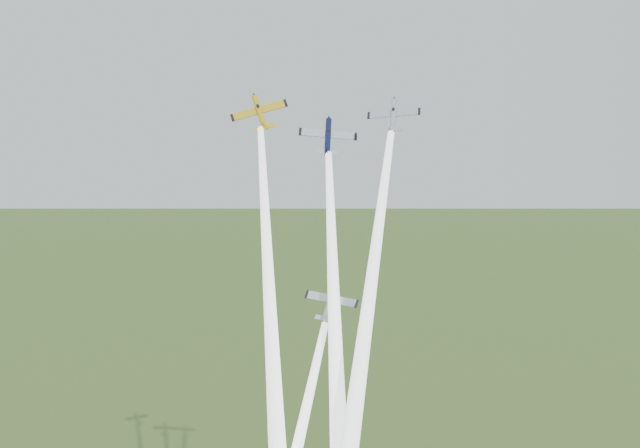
{
  "coord_description": "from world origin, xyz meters",
  "views": [
    {
      "loc": [
        19.57,
        -111.35,
        105.46
      ],
      "look_at": [
        0.0,
        -6.0,
        92.0
      ],
      "focal_mm": 45.0,
      "sensor_mm": 36.0,
      "label": 1
    }
  ],
  "objects": [
    {
      "name": "plane_yellow",
      "position": [
        -11.3,
        5.59,
        107.11
      ],
      "size": [
        11.42,
        8.64,
        9.29
      ],
      "primitive_type": null,
      "rotation": [
        0.82,
        -0.27,
        0.3
      ],
      "color": "gold"
    },
    {
      "name": "smoke_trail_yellow",
      "position": [
        -3.74,
        -18.5,
        80.05
      ],
      "size": [
        16.71,
        46.46,
        51.12
      ],
      "primitive_type": null,
      "rotation": [
        -0.75,
        0.0,
        0.3
      ],
      "color": "white"
    },
    {
      "name": "plane_navy",
      "position": [
        -0.41,
        2.46,
        103.63
      ],
      "size": [
        9.18,
        8.41,
        7.75
      ],
      "primitive_type": null,
      "rotation": [
        0.82,
        0.09,
        0.21
      ],
      "color": "#0D143C"
    },
    {
      "name": "smoke_trail_navy",
      "position": [
        4.43,
        -19.75,
        79.27
      ],
      "size": [
        11.55,
        42.43,
        45.73
      ],
      "primitive_type": null,
      "rotation": [
        -0.75,
        0.0,
        0.21
      ],
      "color": "white"
    },
    {
      "name": "plane_silver_right",
      "position": [
        9.31,
        -1.33,
        106.57
      ],
      "size": [
        7.62,
        6.06,
        6.65
      ],
      "primitive_type": null,
      "rotation": [
        0.82,
        -0.08,
        -0.04
      ],
      "color": "#B0B6BF"
    },
    {
      "name": "smoke_trail_silver_right",
      "position": [
        8.43,
        -25.59,
        80.54
      ],
      "size": [
        4.14,
        46.06,
        49.06
      ],
      "primitive_type": null,
      "rotation": [
        -0.75,
        0.0,
        -0.04
      ],
      "color": "white"
    },
    {
      "name": "plane_silver_low",
      "position": [
        2.55,
        -12.63,
        82.88
      ],
      "size": [
        8.07,
        6.24,
        6.65
      ],
      "primitive_type": null,
      "rotation": [
        0.82,
        0.12,
        -0.12
      ],
      "color": "#ADB5BB"
    }
  ]
}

